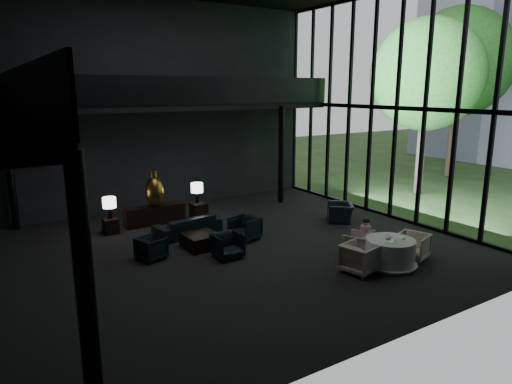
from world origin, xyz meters
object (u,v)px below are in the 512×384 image
console (155,215)px  coffee_table (201,241)px  lounge_armchair_east (245,226)px  lounge_armchair_south (228,244)px  table_lamp_right (197,189)px  bronze_urn (154,191)px  dining_table (390,254)px  dining_chair_west (360,255)px  dining_chair_north (358,244)px  sofa (188,222)px  dining_chair_east (413,244)px  table_lamp_left (109,203)px  window_armchair (340,210)px  side_table_right (199,211)px  side_table_left (111,226)px  lounge_armchair_west (151,248)px  child (366,229)px

console → coffee_table: bearing=-84.1°
lounge_armchair_east → lounge_armchair_south: lounge_armchair_east is taller
table_lamp_right → bronze_urn: bearing=179.3°
dining_table → dining_chair_west: dining_chair_west is taller
dining_chair_west → dining_chair_north: bearing=-55.9°
coffee_table → dining_table: bearing=-47.5°
sofa → dining_chair_east: bearing=122.8°
table_lamp_left → lounge_armchair_south: table_lamp_left is taller
dining_chair_north → dining_chair_west: dining_chair_west is taller
dining_chair_north → lounge_armchair_east: bearing=-79.9°
dining_chair_east → table_lamp_left: bearing=-154.7°
table_lamp_right → sofa: table_lamp_right is taller
bronze_urn → window_armchair: 6.61m
side_table_right → dining_chair_west: bearing=-78.4°
lounge_armchair_east → dining_chair_east: 5.02m
console → side_table_right: size_ratio=3.59×
side_table_left → lounge_armchair_west: lounge_armchair_west is taller
sofa → lounge_armchair_west: size_ratio=3.49×
side_table_right → table_lamp_right: bearing=90.0°
dining_table → dining_chair_north: bearing=97.5°
side_table_left → dining_chair_north: dining_chair_north is taller
dining_table → dining_chair_west: 1.01m
bronze_urn → lounge_armchair_east: size_ratio=1.44×
side_table_left → dining_table: size_ratio=0.34×
lounge_armchair_east → coffee_table: (-1.51, 0.04, -0.22)m
lounge_armchair_south → dining_table: bearing=-40.6°
child → table_lamp_right: bearing=-67.8°
lounge_armchair_south → coffee_table: 1.19m
console → table_lamp_left: table_lamp_left is taller
lounge_armchair_east → coffee_table: lounge_armchair_east is taller
side_table_right → window_armchair: (4.18, -2.99, 0.11)m
lounge_armchair_south → child: child is taller
lounge_armchair_west → table_lamp_right: bearing=-60.9°
lounge_armchair_east → window_armchair: 3.96m
dining_table → sofa: bearing=123.4°
dining_table → child: (0.07, 0.99, 0.43)m
bronze_urn → table_lamp_left: (-1.60, -0.18, -0.18)m
side_table_right → table_lamp_right: (0.00, 0.10, 0.82)m
sofa → dining_chair_west: 5.79m
window_armchair → lounge_armchair_west: bearing=-52.2°
side_table_left → lounge_armchair_east: 4.49m
dining_chair_north → child: bearing=137.0°
bronze_urn → dining_chair_north: bronze_urn is taller
table_lamp_right → sofa: bearing=-124.0°
lounge_armchair_west → console: bearing=-39.9°
table_lamp_left → side_table_right: (3.20, 0.06, -0.73)m
dining_chair_east → child: child is taller
console → child: (4.06, -6.10, 0.42)m
bronze_urn → dining_table: bronze_urn is taller
bronze_urn → table_lamp_right: bronze_urn is taller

